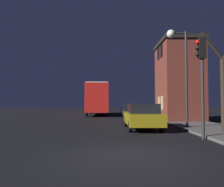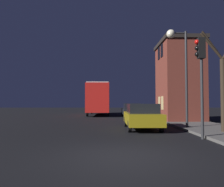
# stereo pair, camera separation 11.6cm
# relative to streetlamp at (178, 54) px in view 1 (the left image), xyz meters

# --- Properties ---
(ground_plane) EXTENTS (120.00, 120.00, 0.00)m
(ground_plane) POSITION_rel_streetlamp_xyz_m (-3.63, -6.36, -4.45)
(ground_plane) COLOR black
(brick_building) EXTENTS (3.35, 4.55, 6.66)m
(brick_building) POSITION_rel_streetlamp_xyz_m (1.83, 5.64, -0.98)
(brick_building) COLOR brown
(brick_building) RESTS_ON sidewalk
(streetlamp) EXTENTS (1.22, 0.51, 5.79)m
(streetlamp) POSITION_rel_streetlamp_xyz_m (0.00, 0.00, 0.00)
(streetlamp) COLOR #28282B
(streetlamp) RESTS_ON sidewalk
(traffic_light) EXTENTS (0.43, 0.24, 4.37)m
(traffic_light) POSITION_rel_streetlamp_xyz_m (-0.13, -3.50, -1.32)
(traffic_light) COLOR #28282B
(traffic_light) RESTS_ON ground
(bare_tree) EXTENTS (1.45, 0.91, 5.03)m
(bare_tree) POSITION_rel_streetlamp_xyz_m (1.51, -2.04, -1.96)
(bare_tree) COLOR #2D2319
(bare_tree) RESTS_ON sidewalk
(bus) EXTENTS (2.55, 9.01, 3.79)m
(bus) POSITION_rel_streetlamp_xyz_m (-5.40, 14.53, -2.21)
(bus) COLOR red
(bus) RESTS_ON ground
(car_near_lane) EXTENTS (1.85, 4.21, 1.49)m
(car_near_lane) POSITION_rel_streetlamp_xyz_m (-2.17, 0.01, -3.68)
(car_near_lane) COLOR olive
(car_near_lane) RESTS_ON ground
(car_mid_lane) EXTENTS (1.83, 4.38, 1.48)m
(car_mid_lane) POSITION_rel_streetlamp_xyz_m (-1.79, 10.16, -3.68)
(car_mid_lane) COLOR black
(car_mid_lane) RESTS_ON ground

